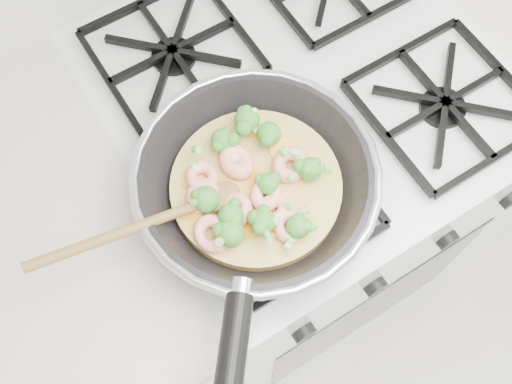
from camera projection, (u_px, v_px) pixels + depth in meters
stove at (291, 196)px, 1.35m from camera, size 0.60×0.60×0.92m
skillet at (254, 187)px, 0.81m from camera, size 0.47×0.43×0.10m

